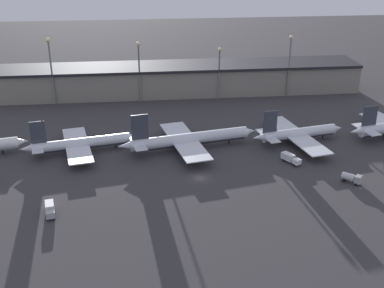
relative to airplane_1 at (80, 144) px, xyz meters
name	(u,v)px	position (x,y,z in m)	size (l,w,h in m)	color
ground	(200,178)	(37.96, -23.13, -3.19)	(600.00, 600.00, 0.00)	#383538
terminal_building	(177,79)	(37.96, 62.74, 3.57)	(168.12, 21.49, 13.41)	gray
airplane_1	(80,144)	(0.00, 0.00, 0.00)	(39.52, 31.89, 12.73)	silver
airplane_2	(189,139)	(36.77, -1.36, 0.42)	(49.12, 35.68, 14.48)	silver
airplane_3	(298,134)	(75.92, 0.34, 0.12)	(35.31, 37.41, 13.04)	silver
service_vehicle_0	(50,209)	(-4.03, -39.49, -1.48)	(3.50, 6.99, 3.01)	#9EA3A8
service_vehicle_1	(290,158)	(68.47, -15.69, -1.54)	(5.52, 7.31, 2.87)	white
service_vehicle_2	(352,178)	(82.52, -31.14, -1.50)	(5.68, 5.50, 2.91)	#9EA3A8
lamp_post_0	(51,64)	(-16.22, 52.41, 14.82)	(1.80, 1.80, 28.85)	slate
lamp_post_1	(139,65)	(20.84, 52.41, 13.48)	(1.80, 1.80, 26.40)	slate
lamp_post_2	(219,66)	(55.89, 52.41, 11.71)	(1.80, 1.80, 23.19)	slate
lamp_post_3	(290,59)	(87.48, 52.41, 14.27)	(1.80, 1.80, 27.84)	slate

